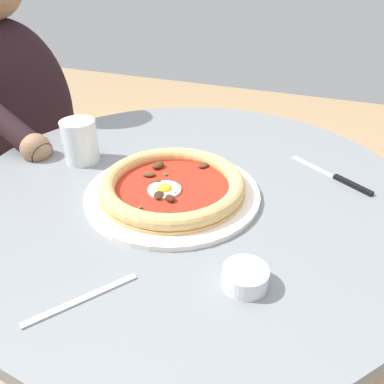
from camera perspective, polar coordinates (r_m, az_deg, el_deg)
name	(u,v)px	position (r m, az deg, el deg)	size (l,w,h in m)	color
dining_table	(190,247)	(0.88, -0.32, -8.11)	(0.92, 0.92, 0.73)	gray
pizza_on_plate	(172,187)	(0.74, -2.93, 0.74)	(0.34, 0.34, 0.04)	white
water_glass	(81,144)	(0.90, -16.15, 6.88)	(0.08, 0.08, 0.09)	silver
steak_knife	(341,180)	(0.85, 21.21, 1.73)	(0.12, 0.17, 0.01)	silver
ramekin_capers	(245,277)	(0.56, 7.88, -12.28)	(0.07, 0.07, 0.03)	white
fork_utensil	(82,299)	(0.56, -15.96, -15.02)	(0.14, 0.10, 0.00)	#BCBCC1
diner_person	(33,176)	(1.36, -22.44, 2.23)	(0.45, 0.48, 1.16)	#282833
cafe_chair_diner	(12,163)	(1.47, -25.12, 3.86)	(0.49, 0.49, 0.84)	beige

